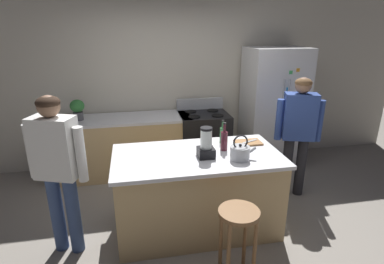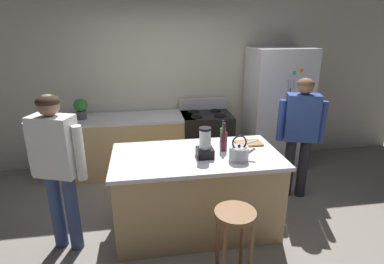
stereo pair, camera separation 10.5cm
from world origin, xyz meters
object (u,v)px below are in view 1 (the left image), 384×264
Objects in this scene: refrigerator at (273,108)px; bottle_wine at (224,140)px; person_by_sink_right at (298,127)px; bar_stool at (238,227)px; bottle_olive_oil at (223,135)px; person_by_island_left at (57,163)px; blender_appliance at (206,145)px; chef_knife at (250,141)px; potted_plant at (77,108)px; stove_range at (203,140)px; cutting_board at (248,142)px; kitchen_island at (197,192)px; tea_kettle at (240,152)px.

refrigerator is 5.98× the size of bottle_wine.
person_by_sink_right reaches higher than bar_stool.
refrigerator is 1.71m from bottle_olive_oil.
person_by_sink_right is at bearing 12.11° from person_by_island_left.
blender_appliance reaches higher than chef_knife.
refrigerator is 5.83× the size of blender_appliance.
person_by_sink_right is 2.25× the size of bar_stool.
person_by_island_left is 1.78m from bottle_olive_oil.
person_by_sink_right is at bearing -96.88° from refrigerator.
potted_plant reaches higher than chef_knife.
refrigerator reaches higher than person_by_sink_right.
stove_range is 3.35× the size of blender_appliance.
person_by_sink_right reaches higher than blender_appliance.
cutting_board is at bearing 26.68° from blender_appliance.
stove_range reaches higher than cutting_board.
chef_knife is (0.47, 1.02, 0.38)m from bar_stool.
blender_appliance is (0.07, -0.08, 0.59)m from kitchen_island.
kitchen_island is 0.70m from tea_kettle.
person_by_island_left is at bearing 156.17° from bar_stool.
blender_appliance is at bearing -157.36° from person_by_sink_right.
blender_appliance reaches higher than kitchen_island.
stove_range is 1.52× the size of bar_stool.
cutting_board is at bearing -160.47° from person_by_sink_right.
stove_range is 1.95m from potted_plant.
chef_knife is at bearing -79.46° from stove_range.
person_by_sink_right is (-0.12, -1.01, 0.02)m from refrigerator.
bar_stool is (1.57, -0.69, -0.44)m from person_by_island_left.
stove_range reaches higher than kitchen_island.
blender_appliance reaches higher than bottle_wine.
bottle_olive_oil is (1.73, 0.40, 0.02)m from person_by_island_left.
person_by_island_left is at bearing -173.80° from bottle_wine.
bottle_wine reaches higher than tea_kettle.
person_by_sink_right is 1.47m from blender_appliance.
potted_plant is (-2.98, 0.05, 0.13)m from refrigerator.
refrigerator is 1.74× the size of stove_range.
tea_kettle is at bearing -27.13° from kitchen_island.
stove_range is 3.44× the size of bottle_wine.
chef_knife reaches higher than bar_stool.
bottle_olive_oil is 0.33m from chef_knife.
chef_knife is (0.02, 0.00, 0.01)m from cutting_board.
kitchen_island is 5.67× the size of bottle_wine.
bottle_olive_oil is (-1.07, -0.20, 0.04)m from person_by_sink_right.
chef_knife is at bearing 65.09° from bar_stool.
bottle_wine is 0.22m from bottle_olive_oil.
bottle_wine is (-1.12, -0.42, 0.06)m from person_by_sink_right.
bottle_wine reaches higher than cutting_board.
stove_range is 3.93× the size of bottle_olive_oil.
potted_plant is at bearing 147.09° from cutting_board.
person_by_island_left is 1.77m from bar_stool.
person_by_sink_right is 1.24m from tea_kettle.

